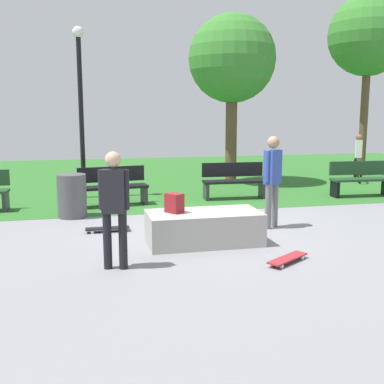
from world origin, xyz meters
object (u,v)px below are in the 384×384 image
(park_bench_near_path, at_px, (234,180))
(lamp_post, at_px, (80,96))
(tree_leaning_ash, at_px, (232,60))
(tree_broad_elm, at_px, (369,36))
(skateboard_spare, at_px, (107,228))
(park_bench_near_lamppost, at_px, (113,185))
(trash_bin, at_px, (72,196))
(concrete_ledge, at_px, (204,228))
(backpack_on_ledge, at_px, (174,203))
(skater_performing_trick, at_px, (114,201))
(skateboard_by_ledge, at_px, (288,258))
(park_bench_far_right, at_px, (360,178))
(cyclist_on_bicycle, at_px, (358,161))
(skater_watching, at_px, (272,175))

(park_bench_near_path, xyz_separation_m, lamp_post, (-3.73, 0.99, 2.10))
(tree_leaning_ash, relative_size, tree_broad_elm, 0.83)
(skateboard_spare, relative_size, park_bench_near_lamppost, 0.48)
(tree_broad_elm, relative_size, trash_bin, 6.70)
(concrete_ledge, xyz_separation_m, trash_bin, (-2.19, 2.57, 0.18))
(backpack_on_ledge, height_order, lamp_post, lamp_post)
(concrete_ledge, xyz_separation_m, tree_broad_elm, (7.53, 7.21, 4.43))
(concrete_ledge, height_order, park_bench_near_lamppost, park_bench_near_lamppost)
(trash_bin, bearing_deg, tree_leaning_ash, 39.02)
(skater_performing_trick, distance_m, skateboard_by_ledge, 2.65)
(concrete_ledge, relative_size, park_bench_near_lamppost, 1.14)
(park_bench_near_lamppost, distance_m, tree_leaning_ash, 5.66)
(tree_broad_elm, xyz_separation_m, trash_bin, (-9.73, -4.63, -4.24))
(park_bench_near_path, bearing_deg, lamp_post, 165.07)
(park_bench_far_right, distance_m, tree_leaning_ash, 5.07)
(park_bench_near_path, height_order, tree_broad_elm, tree_broad_elm)
(concrete_ledge, height_order, park_bench_near_path, park_bench_near_path)
(concrete_ledge, relative_size, cyclist_on_bicycle, 1.13)
(lamp_post, bearing_deg, trash_bin, -96.10)
(skater_watching, height_order, cyclist_on_bicycle, skater_watching)
(concrete_ledge, relative_size, skater_watching, 1.08)
(concrete_ledge, xyz_separation_m, cyclist_on_bicycle, (6.67, 6.05, 0.36))
(lamp_post, bearing_deg, park_bench_far_right, -11.13)
(lamp_post, bearing_deg, skater_watching, -49.76)
(concrete_ledge, height_order, skateboard_by_ledge, concrete_ledge)
(skateboard_by_ledge, bearing_deg, skater_watching, 74.10)
(concrete_ledge, height_order, cyclist_on_bicycle, cyclist_on_bicycle)
(park_bench_near_lamppost, bearing_deg, park_bench_far_right, -1.48)
(cyclist_on_bicycle, bearing_deg, park_bench_near_path, -156.11)
(park_bench_far_right, xyz_separation_m, tree_broad_elm, (2.40, 3.72, 4.22))
(concrete_ledge, relative_size, skater_performing_trick, 1.14)
(backpack_on_ledge, relative_size, park_bench_far_right, 0.20)
(tree_leaning_ash, xyz_separation_m, tree_broad_elm, (5.05, 0.84, 0.98))
(park_bench_near_lamppost, distance_m, park_bench_near_path, 3.07)
(tree_leaning_ash, distance_m, trash_bin, 6.85)
(concrete_ledge, height_order, skateboard_spare, concrete_ledge)
(backpack_on_ledge, bearing_deg, tree_broad_elm, -81.52)
(skater_performing_trick, bearing_deg, park_bench_far_right, 33.78)
(cyclist_on_bicycle, bearing_deg, tree_leaning_ash, 175.62)
(skateboard_by_ledge, xyz_separation_m, cyclist_on_bicycle, (5.72, 7.32, 0.57))
(backpack_on_ledge, bearing_deg, skateboard_by_ledge, -166.32)
(skateboard_spare, distance_m, trash_bin, 1.61)
(backpack_on_ledge, bearing_deg, park_bench_near_lamppost, -20.75)
(backpack_on_ledge, bearing_deg, trash_bin, 1.02)
(backpack_on_ledge, height_order, park_bench_near_lamppost, park_bench_near_lamppost)
(concrete_ledge, relative_size, lamp_post, 0.44)
(backpack_on_ledge, xyz_separation_m, skateboard_by_ledge, (1.43, -1.34, -0.64))
(tree_broad_elm, bearing_deg, skater_performing_trick, -137.94)
(skater_performing_trick, relative_size, park_bench_far_right, 1.02)
(skater_performing_trick, height_order, skater_watching, skater_watching)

